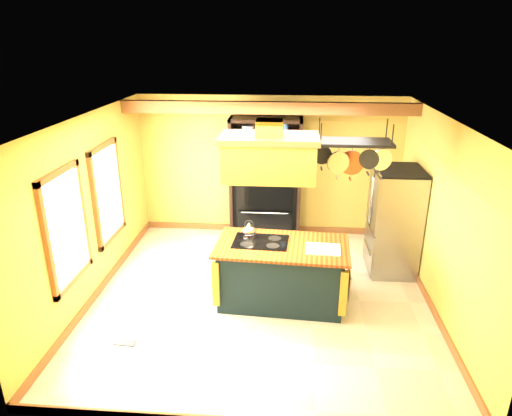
# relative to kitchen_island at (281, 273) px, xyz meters

# --- Properties ---
(floor) EXTENTS (5.00, 5.00, 0.00)m
(floor) POSITION_rel_kitchen_island_xyz_m (-0.31, 0.08, -0.47)
(floor) COLOR beige
(floor) RESTS_ON ground
(ceiling) EXTENTS (5.00, 5.00, 0.00)m
(ceiling) POSITION_rel_kitchen_island_xyz_m (-0.31, 0.08, 2.23)
(ceiling) COLOR white
(ceiling) RESTS_ON wall_back
(wall_back) EXTENTS (5.00, 0.02, 2.70)m
(wall_back) POSITION_rel_kitchen_island_xyz_m (-0.31, 2.58, 0.88)
(wall_back) COLOR gold
(wall_back) RESTS_ON floor
(wall_front) EXTENTS (5.00, 0.02, 2.70)m
(wall_front) POSITION_rel_kitchen_island_xyz_m (-0.31, -2.42, 0.88)
(wall_front) COLOR gold
(wall_front) RESTS_ON floor
(wall_left) EXTENTS (0.02, 5.00, 2.70)m
(wall_left) POSITION_rel_kitchen_island_xyz_m (-2.81, 0.08, 0.88)
(wall_left) COLOR gold
(wall_left) RESTS_ON floor
(wall_right) EXTENTS (0.02, 5.00, 2.70)m
(wall_right) POSITION_rel_kitchen_island_xyz_m (2.19, 0.08, 0.88)
(wall_right) COLOR gold
(wall_right) RESTS_ON floor
(ceiling_beam) EXTENTS (5.00, 0.15, 0.20)m
(ceiling_beam) POSITION_rel_kitchen_island_xyz_m (-0.31, 1.78, 2.12)
(ceiling_beam) COLOR brown
(ceiling_beam) RESTS_ON ceiling
(window_near) EXTENTS (0.06, 1.06, 1.56)m
(window_near) POSITION_rel_kitchen_island_xyz_m (-2.77, -0.72, 0.93)
(window_near) COLOR brown
(window_near) RESTS_ON wall_left
(window_far) EXTENTS (0.06, 1.06, 1.56)m
(window_far) POSITION_rel_kitchen_island_xyz_m (-2.77, 0.68, 0.93)
(window_far) COLOR brown
(window_far) RESTS_ON wall_left
(kitchen_island) EXTENTS (1.96, 1.17, 1.11)m
(kitchen_island) POSITION_rel_kitchen_island_xyz_m (0.00, 0.00, 0.00)
(kitchen_island) COLOR black
(kitchen_island) RESTS_ON floor
(range_hood) EXTENTS (1.31, 0.74, 0.80)m
(range_hood) POSITION_rel_kitchen_island_xyz_m (-0.20, -0.00, 1.76)
(range_hood) COLOR gold
(range_hood) RESTS_ON ceiling
(pot_rack) EXTENTS (1.06, 0.49, 0.74)m
(pot_rack) POSITION_rel_kitchen_island_xyz_m (0.91, 0.01, 1.85)
(pot_rack) COLOR black
(pot_rack) RESTS_ON ceiling
(refrigerator) EXTENTS (0.75, 0.88, 1.72)m
(refrigerator) POSITION_rel_kitchen_island_xyz_m (1.80, 1.13, 0.37)
(refrigerator) COLOR gray
(refrigerator) RESTS_ON floor
(hutch) EXTENTS (1.32, 0.60, 2.34)m
(hutch) POSITION_rel_kitchen_island_xyz_m (-0.37, 2.33, 0.43)
(hutch) COLOR black
(hutch) RESTS_ON floor
(floor_register) EXTENTS (0.29, 0.14, 0.01)m
(floor_register) POSITION_rel_kitchen_island_xyz_m (-1.98, -1.18, -0.46)
(floor_register) COLOR black
(floor_register) RESTS_ON floor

